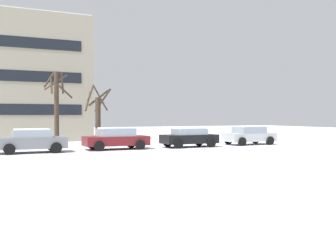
{
  "coord_description": "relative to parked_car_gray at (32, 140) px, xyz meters",
  "views": [
    {
      "loc": [
        -0.11,
        -15.44,
        2.18
      ],
      "look_at": [
        9.53,
        5.58,
        1.6
      ],
      "focal_mm": 42.33,
      "sensor_mm": 36.0,
      "label": 1
    }
  ],
  "objects": [
    {
      "name": "parked_car_maroon",
      "position": [
        5.26,
        0.21,
        -0.0
      ],
      "size": [
        4.16,
        2.04,
        1.43
      ],
      "color": "maroon",
      "rests_on": "ground"
    },
    {
      "name": "parked_car_silver",
      "position": [
        15.77,
        0.13,
        -0.0
      ],
      "size": [
        3.91,
        2.02,
        1.43
      ],
      "color": "silver",
      "rests_on": "ground"
    },
    {
      "name": "parked_car_gray",
      "position": [
        0.0,
        0.0,
        0.0
      ],
      "size": [
        3.95,
        2.0,
        1.43
      ],
      "color": "slate",
      "rests_on": "ground"
    },
    {
      "name": "tree_far_right",
      "position": [
        1.99,
        3.46,
        2.24
      ],
      "size": [
        1.94,
        2.01,
        5.39
      ],
      "color": "#423326",
      "rests_on": "ground"
    },
    {
      "name": "building_far_left",
      "position": [
        0.7,
        14.09,
        4.75
      ],
      "size": [
        10.78,
        9.51,
        10.96
      ],
      "color": "#9E937F",
      "rests_on": "ground"
    },
    {
      "name": "parked_car_black",
      "position": [
        10.51,
        -0.07,
        -0.03
      ],
      "size": [
        3.92,
        1.98,
        1.36
      ],
      "color": "black",
      "rests_on": "ground"
    },
    {
      "name": "tree_far_mid",
      "position": [
        5.01,
        3.95,
        1.48
      ],
      "size": [
        2.11,
        1.7,
        4.55
      ],
      "color": "#423326",
      "rests_on": "ground"
    }
  ]
}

